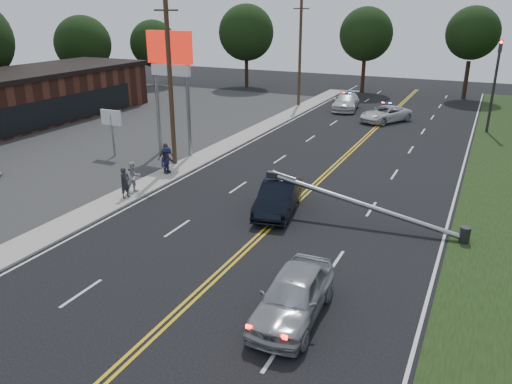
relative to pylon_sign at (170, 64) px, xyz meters
The scene contains 23 objects.
ground 18.50m from the pylon_sign, 53.13° to the right, with size 120.00×120.00×0.00m, color black.
parking_lot 11.92m from the pylon_sign, 157.17° to the right, with size 25.00×60.00×0.01m, color #2D2D2D.
sidewalk 7.46m from the pylon_sign, 62.30° to the right, with size 1.80×70.00×0.12m, color #A8A298.
centerline_yellow 12.73m from the pylon_sign, 20.85° to the right, with size 0.36×80.00×0.00m, color gold.
pylon_sign is the anchor object (origin of this frame).
small_sign 5.45m from the pylon_sign, 150.26° to the right, with size 1.60×0.14×3.10m.
traffic_signal 24.75m from the pylon_sign, 40.39° to the left, with size 0.28×0.41×7.05m.
fallen_streetlight 16.66m from the pylon_sign, 22.22° to the right, with size 9.36×0.44×1.91m.
utility_pole_mid 2.55m from the pylon_sign, 56.98° to the right, with size 1.60×0.28×10.00m.
utility_pole_far 20.06m from the pylon_sign, 86.28° to the left, with size 1.60×0.28×10.00m.
tree_3 30.72m from the pylon_sign, 143.31° to the left, with size 6.37×6.37×8.53m.
tree_4 32.35m from the pylon_sign, 128.20° to the left, with size 5.64×5.64×7.94m.
tree_5 30.69m from the pylon_sign, 107.25° to the left, with size 6.62×6.62×9.75m.
tree_6 31.69m from the pylon_sign, 81.03° to the left, with size 5.93×5.93×9.45m.
tree_7 35.53m from the pylon_sign, 63.23° to the left, with size 5.46×5.46×9.53m.
crashed_sedan 13.01m from the pylon_sign, 31.59° to the right, with size 1.60×4.60×1.51m, color black.
waiting_sedan 20.56m from the pylon_sign, 45.30° to the right, with size 1.85×4.59×1.56m, color #9EA0A6.
emergency_a 20.27m from the pylon_sign, 56.94° to the left, with size 2.24×4.85×1.35m, color silver.
emergency_b 21.68m from the pylon_sign, 73.05° to the left, with size 2.17×5.34×1.55m, color silver.
bystander_a 9.85m from the pylon_sign, 73.55° to the right, with size 0.58×0.38×1.60m, color #25252C.
bystander_b 9.15m from the pylon_sign, 72.52° to the right, with size 0.82×0.64×1.68m, color #B3B3B8.
bystander_c 6.72m from the pylon_sign, 62.14° to the right, with size 1.04×0.60×1.61m, color #161938.
bystander_d 6.57m from the pylon_sign, 63.02° to the right, with size 1.06×0.44×1.81m, color #5E534B.
Camera 1 is at (8.26, -13.03, 9.40)m, focal length 35.00 mm.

